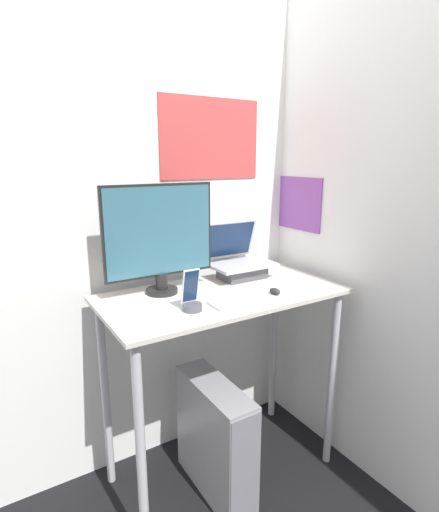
{
  "coord_description": "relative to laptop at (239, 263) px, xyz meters",
  "views": [
    {
      "loc": [
        -0.96,
        -1.23,
        1.61
      ],
      "look_at": [
        -0.02,
        0.29,
        1.17
      ],
      "focal_mm": 28.0,
      "sensor_mm": 36.0,
      "label": 1
    }
  ],
  "objects": [
    {
      "name": "monitor",
      "position": [
        -0.46,
        -0.02,
        0.19
      ],
      "size": [
        0.53,
        0.15,
        0.51
      ],
      "color": "black",
      "rests_on": "desk"
    },
    {
      "name": "desk",
      "position": [
        -0.21,
        -0.17,
        -0.24
      ],
      "size": [
        1.15,
        0.58,
        0.99
      ],
      "color": "beige",
      "rests_on": "ground_plane"
    },
    {
      "name": "cell_phone",
      "position": [
        -0.44,
        -0.3,
        -0.03
      ],
      "size": [
        0.08,
        0.08,
        0.18
      ],
      "color": "#4C4C51",
      "rests_on": "desk"
    },
    {
      "name": "wall_side_right",
      "position": [
        0.45,
        -0.46,
        0.23
      ],
      "size": [
        0.06,
        6.0,
        2.6
      ],
      "color": "white",
      "rests_on": "ground_plane"
    },
    {
      "name": "wall_back",
      "position": [
        -0.21,
        0.2,
        0.23
      ],
      "size": [
        6.0,
        0.06,
        2.6
      ],
      "color": "white",
      "rests_on": "ground_plane"
    },
    {
      "name": "computer_tower",
      "position": [
        -0.3,
        -0.25,
        -0.78
      ],
      "size": [
        0.16,
        0.52,
        0.58
      ],
      "color": "gray",
      "rests_on": "ground_plane"
    },
    {
      "name": "laptop",
      "position": [
        0.0,
        0.0,
        0.0
      ],
      "size": [
        0.33,
        0.28,
        0.29
      ],
      "color": "#4C4C51",
      "rests_on": "desk"
    },
    {
      "name": "ground_plane",
      "position": [
        -0.21,
        -0.46,
        -1.07
      ],
      "size": [
        12.0,
        12.0,
        0.0
      ],
      "primitive_type": "plane",
      "color": "black"
    },
    {
      "name": "keyboard",
      "position": [
        -0.21,
        -0.33,
        -0.07
      ],
      "size": [
        0.29,
        0.13,
        0.02
      ],
      "color": "white",
      "rests_on": "desk"
    },
    {
      "name": "mouse",
      "position": [
        -0.02,
        -0.32,
        -0.06
      ],
      "size": [
        0.04,
        0.06,
        0.03
      ],
      "color": "#262626",
      "rests_on": "desk"
    }
  ]
}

